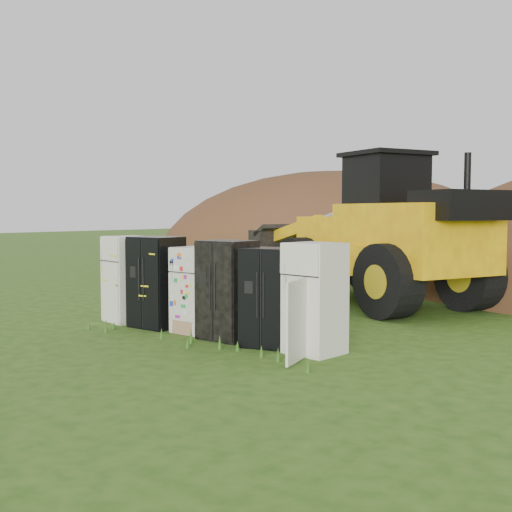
{
  "coord_description": "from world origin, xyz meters",
  "views": [
    {
      "loc": [
        8.48,
        -8.86,
        2.39
      ],
      "look_at": [
        -0.53,
        2.0,
        1.41
      ],
      "focal_mm": 45.0,
      "sensor_mm": 36.0,
      "label": 1
    }
  ],
  "objects_px": {
    "fridge_dark_mid": "(228,290)",
    "wheel_loader": "(362,229)",
    "fridge_sticker": "(195,290)",
    "fridge_open_door": "(315,298)",
    "fridge_leftmost": "(127,279)",
    "fridge_black_side": "(156,282)",
    "fridge_black_right": "(269,297)"
  },
  "relations": [
    {
      "from": "fridge_dark_mid",
      "to": "fridge_leftmost",
      "type": "bearing_deg",
      "value": 178.04
    },
    {
      "from": "fridge_black_side",
      "to": "fridge_open_door",
      "type": "height_order",
      "value": "fridge_black_side"
    },
    {
      "from": "fridge_sticker",
      "to": "fridge_dark_mid",
      "type": "distance_m",
      "value": 0.91
    },
    {
      "from": "fridge_black_right",
      "to": "fridge_open_door",
      "type": "distance_m",
      "value": 0.97
    },
    {
      "from": "fridge_open_door",
      "to": "wheel_loader",
      "type": "relative_size",
      "value": 0.23
    },
    {
      "from": "wheel_loader",
      "to": "fridge_dark_mid",
      "type": "bearing_deg",
      "value": -61.14
    },
    {
      "from": "fridge_black_right",
      "to": "fridge_open_door",
      "type": "relative_size",
      "value": 0.94
    },
    {
      "from": "fridge_sticker",
      "to": "fridge_dark_mid",
      "type": "height_order",
      "value": "fridge_dark_mid"
    },
    {
      "from": "fridge_black_right",
      "to": "fridge_black_side",
      "type": "bearing_deg",
      "value": 162.61
    },
    {
      "from": "fridge_black_right",
      "to": "wheel_loader",
      "type": "relative_size",
      "value": 0.22
    },
    {
      "from": "fridge_sticker",
      "to": "fridge_open_door",
      "type": "distance_m",
      "value": 2.87
    },
    {
      "from": "fridge_leftmost",
      "to": "wheel_loader",
      "type": "xyz_separation_m",
      "value": [
        2.26,
        6.08,
        1.01
      ]
    },
    {
      "from": "fridge_dark_mid",
      "to": "wheel_loader",
      "type": "bearing_deg",
      "value": 95.05
    },
    {
      "from": "fridge_black_side",
      "to": "fridge_black_right",
      "type": "relative_size",
      "value": 1.07
    },
    {
      "from": "fridge_sticker",
      "to": "wheel_loader",
      "type": "relative_size",
      "value": 0.21
    },
    {
      "from": "fridge_black_side",
      "to": "fridge_dark_mid",
      "type": "height_order",
      "value": "fridge_black_side"
    },
    {
      "from": "fridge_black_right",
      "to": "fridge_sticker",
      "type": "bearing_deg",
      "value": 160.39
    },
    {
      "from": "fridge_dark_mid",
      "to": "fridge_open_door",
      "type": "bearing_deg",
      "value": -0.84
    },
    {
      "from": "fridge_sticker",
      "to": "fridge_open_door",
      "type": "bearing_deg",
      "value": -1.55
    },
    {
      "from": "fridge_leftmost",
      "to": "fridge_sticker",
      "type": "bearing_deg",
      "value": 11.62
    },
    {
      "from": "fridge_leftmost",
      "to": "fridge_black_side",
      "type": "bearing_deg",
      "value": 8.38
    },
    {
      "from": "fridge_leftmost",
      "to": "fridge_open_door",
      "type": "bearing_deg",
      "value": 10.67
    },
    {
      "from": "fridge_black_side",
      "to": "fridge_black_right",
      "type": "xyz_separation_m",
      "value": [
        2.97,
        0.0,
        -0.06
      ]
    },
    {
      "from": "fridge_dark_mid",
      "to": "fridge_black_right",
      "type": "xyz_separation_m",
      "value": [
        1.0,
        -0.02,
        -0.05
      ]
    },
    {
      "from": "fridge_black_side",
      "to": "wheel_loader",
      "type": "xyz_separation_m",
      "value": [
        1.27,
        6.12,
        1.0
      ]
    },
    {
      "from": "fridge_open_door",
      "to": "fridge_black_side",
      "type": "bearing_deg",
      "value": -174.33
    },
    {
      "from": "fridge_open_door",
      "to": "wheel_loader",
      "type": "height_order",
      "value": "wheel_loader"
    },
    {
      "from": "fridge_leftmost",
      "to": "fridge_dark_mid",
      "type": "height_order",
      "value": "fridge_leftmost"
    },
    {
      "from": "fridge_black_side",
      "to": "fridge_open_door",
      "type": "distance_m",
      "value": 3.93
    },
    {
      "from": "fridge_leftmost",
      "to": "fridge_black_right",
      "type": "distance_m",
      "value": 3.97
    },
    {
      "from": "fridge_sticker",
      "to": "fridge_black_side",
      "type": "bearing_deg",
      "value": -176.89
    },
    {
      "from": "wheel_loader",
      "to": "fridge_black_right",
      "type": "bearing_deg",
      "value": -52.16
    }
  ]
}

